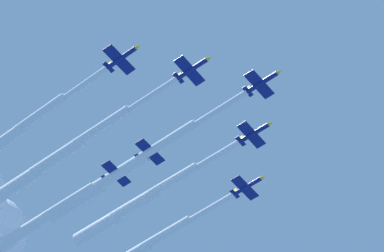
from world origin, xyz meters
name	(u,v)px	position (x,y,z in m)	size (l,w,h in m)	color
jet_lead	(119,173)	(-6.95, 22.21, 172.67)	(26.13, 69.49, 3.70)	navy
jet_port_inner	(135,205)	(2.55, 30.50, 174.41)	(23.81, 60.75, 3.77)	navy
jet_starboard_inner	(57,158)	(-21.51, 27.23, 174.11)	(25.88, 67.34, 3.80)	navy
jet_starboard_mid	(2,143)	(-34.72, 30.83, 174.56)	(23.49, 62.96, 3.76)	navy
jet_port_outer	(27,229)	(-16.99, 51.60, 172.69)	(25.90, 67.53, 3.74)	navy
jet_starboard_outer	(10,241)	(-18.87, 57.79, 172.44)	(23.61, 61.37, 3.81)	navy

